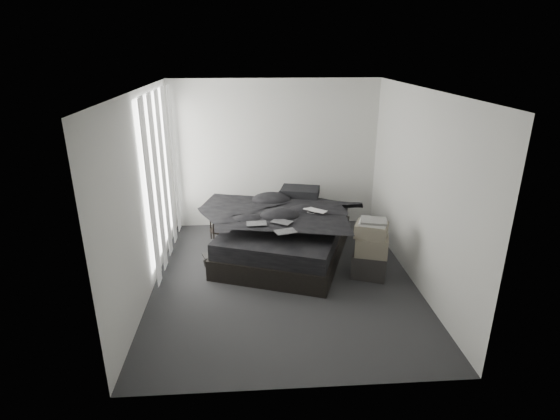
{
  "coord_description": "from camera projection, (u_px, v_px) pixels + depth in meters",
  "views": [
    {
      "loc": [
        -0.43,
        -5.41,
        3.09
      ],
      "look_at": [
        0.0,
        0.8,
        0.75
      ],
      "focal_mm": 28.0,
      "sensor_mm": 36.0,
      "label": 1
    }
  ],
  "objects": [
    {
      "name": "wall_right",
      "position": [
        418.0,
        189.0,
        5.83
      ],
      "size": [
        0.01,
        4.2,
        2.6
      ],
      "primitive_type": "cube",
      "color": "silver",
      "rests_on": "ground"
    },
    {
      "name": "ceiling",
      "position": [
        285.0,
        90.0,
        5.25
      ],
      "size": [
        3.6,
        4.2,
        0.01
      ],
      "primitive_type": "cube",
      "color": "white",
      "rests_on": "ground"
    },
    {
      "name": "comic_c",
      "position": [
        285.0,
        225.0,
        5.9
      ],
      "size": [
        0.32,
        0.25,
        0.01
      ],
      "primitive_type": "cube",
      "rotation": [
        0.0,
        0.0,
        0.27
      ],
      "color": "black",
      "rests_on": "duvet"
    },
    {
      "name": "art_book_white",
      "position": [
        373.0,
        223.0,
        5.98
      ],
      "size": [
        0.44,
        0.4,
        0.04
      ],
      "primitive_type": "cube",
      "rotation": [
        0.0,
        0.0,
        -0.36
      ],
      "color": "silver",
      "rests_on": "box_upper"
    },
    {
      "name": "box_lower",
      "position": [
        369.0,
        265.0,
        6.21
      ],
      "size": [
        0.58,
        0.52,
        0.35
      ],
      "primitive_type": "cube",
      "rotation": [
        0.0,
        0.0,
        -0.36
      ],
      "color": "black",
      "rests_on": "floor"
    },
    {
      "name": "box_upper",
      "position": [
        371.0,
        230.0,
        6.02
      ],
      "size": [
        0.53,
        0.48,
        0.19
      ],
      "primitive_type": "cube",
      "rotation": [
        0.0,
        0.0,
        -0.42
      ],
      "color": "#676152",
      "rests_on": "box_mid"
    },
    {
      "name": "laptop",
      "position": [
        313.0,
        207.0,
        6.58
      ],
      "size": [
        0.43,
        0.4,
        0.03
      ],
      "primitive_type": "imported",
      "rotation": [
        0.0,
        0.0,
        -0.66
      ],
      "color": "silver",
      "rests_on": "duvet"
    },
    {
      "name": "side_stand",
      "position": [
        220.0,
        223.0,
        7.29
      ],
      "size": [
        0.42,
        0.42,
        0.63
      ],
      "primitive_type": "cylinder",
      "rotation": [
        0.0,
        0.0,
        0.26
      ],
      "color": "black",
      "rests_on": "floor"
    },
    {
      "name": "art_book_snake",
      "position": [
        374.0,
        221.0,
        5.95
      ],
      "size": [
        0.41,
        0.36,
        0.03
      ],
      "primitive_type": "cube",
      "rotation": [
        0.0,
        0.0,
        -0.26
      ],
      "color": "silver",
      "rests_on": "art_book_white"
    },
    {
      "name": "pillow_lower",
      "position": [
        296.0,
        199.0,
        7.51
      ],
      "size": [
        0.79,
        0.66,
        0.15
      ],
      "primitive_type": "cube",
      "rotation": [
        0.0,
        0.0,
        -0.34
      ],
      "color": "black",
      "rests_on": "mattress"
    },
    {
      "name": "floor_books",
      "position": [
        209.0,
        259.0,
        6.6
      ],
      "size": [
        0.2,
        0.25,
        0.15
      ],
      "primitive_type": "cube",
      "rotation": [
        0.0,
        0.0,
        0.22
      ],
      "color": "black",
      "rests_on": "floor"
    },
    {
      "name": "wall_front",
      "position": [
        303.0,
        269.0,
        3.75
      ],
      "size": [
        3.6,
        0.01,
        2.6
      ],
      "primitive_type": "cube",
      "color": "silver",
      "rests_on": "ground"
    },
    {
      "name": "box_mid",
      "position": [
        372.0,
        245.0,
        6.09
      ],
      "size": [
        0.53,
        0.47,
        0.27
      ],
      "primitive_type": "cube",
      "rotation": [
        0.0,
        0.0,
        -0.29
      ],
      "color": "#676152",
      "rests_on": "box_lower"
    },
    {
      "name": "curtain_left",
      "position": [
        163.0,
        177.0,
        6.45
      ],
      "size": [
        0.06,
        2.12,
        2.48
      ],
      "primitive_type": "cube",
      "color": "white",
      "rests_on": "wall_left"
    },
    {
      "name": "duvet",
      "position": [
        285.0,
        215.0,
        6.64
      ],
      "size": [
        2.21,
        2.37,
        0.26
      ],
      "primitive_type": "imported",
      "rotation": [
        0.0,
        0.0,
        -0.34
      ],
      "color": "black",
      "rests_on": "mattress"
    },
    {
      "name": "floor",
      "position": [
        284.0,
        279.0,
        6.17
      ],
      "size": [
        3.6,
        4.2,
        0.01
      ],
      "primitive_type": "cube",
      "color": "#292A2B",
      "rests_on": "ground"
    },
    {
      "name": "comic_a",
      "position": [
        256.0,
        218.0,
        6.17
      ],
      "size": [
        0.29,
        0.2,
        0.01
      ],
      "primitive_type": "cube",
      "rotation": [
        0.0,
        0.0,
        0.04
      ],
      "color": "black",
      "rests_on": "duvet"
    },
    {
      "name": "bed",
      "position": [
        286.0,
        245.0,
        6.87
      ],
      "size": [
        2.36,
        2.69,
        0.31
      ],
      "primitive_type": "cube",
      "rotation": [
        0.0,
        0.0,
        -0.34
      ],
      "color": "black",
      "rests_on": "floor"
    },
    {
      "name": "mattress",
      "position": [
        286.0,
        229.0,
        6.78
      ],
      "size": [
        2.28,
        2.61,
        0.24
      ],
      "primitive_type": "cube",
      "rotation": [
        0.0,
        0.0,
        -0.34
      ],
      "color": "black",
      "rests_on": "bed"
    },
    {
      "name": "wall_back",
      "position": [
        275.0,
        155.0,
        7.67
      ],
      "size": [
        3.6,
        0.01,
        2.6
      ],
      "primitive_type": "cube",
      "color": "silver",
      "rests_on": "ground"
    },
    {
      "name": "comic_b",
      "position": [
        282.0,
        216.0,
        6.23
      ],
      "size": [
        0.34,
        0.31,
        0.01
      ],
      "primitive_type": "cube",
      "rotation": [
        0.0,
        0.0,
        -0.55
      ],
      "color": "black",
      "rests_on": "duvet"
    },
    {
      "name": "window_left",
      "position": [
        159.0,
        172.0,
        6.42
      ],
      "size": [
        0.02,
        2.0,
        2.3
      ],
      "primitive_type": "cube",
      "color": "white",
      "rests_on": "wall_left"
    },
    {
      "name": "pillow_upper",
      "position": [
        300.0,
        192.0,
        7.42
      ],
      "size": [
        0.72,
        0.57,
        0.14
      ],
      "primitive_type": "cube",
      "rotation": [
        0.0,
        0.0,
        -0.24
      ],
      "color": "black",
      "rests_on": "pillow_lower"
    },
    {
      "name": "wall_left",
      "position": [
        145.0,
        195.0,
        5.6
      ],
      "size": [
        0.01,
        4.2,
        2.6
      ],
      "primitive_type": "cube",
      "color": "silver",
      "rests_on": "ground"
    },
    {
      "name": "papers",
      "position": [
        219.0,
        205.0,
        7.17
      ],
      "size": [
        0.3,
        0.27,
        0.01
      ],
      "primitive_type": "cube",
      "rotation": [
        0.0,
        0.0,
        0.44
      ],
      "color": "white",
      "rests_on": "side_stand"
    }
  ]
}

